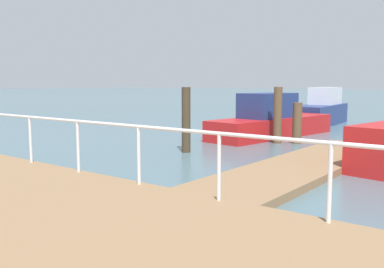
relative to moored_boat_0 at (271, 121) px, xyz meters
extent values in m
plane|color=slate|center=(-7.42, 4.66, -0.65)|extent=(300.00, 300.00, 0.00)
cube|color=#93704C|center=(-5.86, -3.83, -0.56)|extent=(10.11, 2.00, 0.18)
cylinder|color=white|center=(-10.57, -6.28, 0.28)|extent=(0.06, 0.06, 1.05)
cylinder|color=white|center=(-10.57, -4.55, 0.28)|extent=(0.06, 0.06, 1.05)
cylinder|color=white|center=(-10.57, -2.81, 0.28)|extent=(0.06, 0.06, 1.05)
cylinder|color=white|center=(-10.57, -1.08, 0.28)|extent=(0.06, 0.06, 1.05)
cylinder|color=white|center=(-10.57, 0.66, 0.28)|extent=(0.06, 0.06, 1.05)
cylinder|color=white|center=(-10.57, -6.28, 0.80)|extent=(0.06, 27.75, 0.06)
cylinder|color=brown|center=(-1.62, -1.09, 0.40)|extent=(0.31, 0.31, 2.08)
cylinder|color=brown|center=(-1.22, -1.68, 0.11)|extent=(0.34, 0.34, 1.51)
cylinder|color=#473826|center=(-5.31, 0.29, 0.40)|extent=(0.28, 0.28, 2.09)
cube|color=red|center=(0.10, -0.01, -0.24)|extent=(6.83, 2.58, 0.81)
cube|color=navy|center=(-0.27, 0.04, 0.66)|extent=(2.59, 1.68, 1.01)
cube|color=navy|center=(6.29, 0.34, -0.11)|extent=(5.48, 1.98, 1.06)
cube|color=white|center=(7.09, 0.40, 0.88)|extent=(2.36, 1.42, 0.93)
camera|label=1|loc=(-15.94, -8.18, 1.57)|focal=39.88mm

